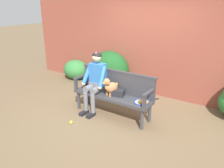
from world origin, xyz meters
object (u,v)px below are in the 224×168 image
Objects in this scene: person_seated at (96,80)px; tennis_racket at (142,102)px; sports_bag at (118,92)px; garden_bench at (112,98)px; baseball_glove at (143,102)px; tennis_ball at (71,122)px; dog_on_bench at (110,87)px.

tennis_racket is at bearing 1.41° from person_seated.
person_seated is 0.59m from sports_bag.
person_seated is (-0.43, -0.01, 0.33)m from garden_bench.
baseball_glove is 3.33× the size of tennis_ball.
dog_on_bench is 0.76m from tennis_racket.
tennis_ball is at bearing -125.62° from sports_bag.
dog_on_bench is 1.82× the size of baseball_glove.
garden_bench is 0.72m from tennis_racket.
tennis_racket is 0.07m from baseball_glove.
dog_on_bench is at bearing -149.95° from sports_bag.
dog_on_bench reaches higher than garden_bench.
person_seated is at bearing 175.75° from dog_on_bench.
baseball_glove is at bearing -5.62° from sports_bag.
dog_on_bench is 1.10m from tennis_ball.
tennis_racket is 8.49× the size of tennis_ball.
tennis_ball is (-0.48, -0.80, -0.38)m from garden_bench.
garden_bench is 1.01m from tennis_ball.
tennis_racket is at bearing -1.70° from sports_bag.
baseball_glove is at bearing -50.53° from tennis_racket.
garden_bench is at bearing 158.46° from baseball_glove.
baseball_glove is (1.19, -0.02, -0.22)m from person_seated.
sports_bag is at bearing 178.30° from tennis_racket.
tennis_racket reaches higher than garden_bench.
tennis_ball is at bearing -93.43° from person_seated.
tennis_ball is (-1.20, -0.82, -0.46)m from tennis_racket.
garden_bench is 27.23× the size of tennis_ball.
tennis_ball is at bearing -121.52° from dog_on_bench.
person_seated is 1.07m from tennis_ball.
tennis_racket is at bearing 4.61° from dog_on_bench.
tennis_racket is 2.55× the size of baseball_glove.
tennis_ball is at bearing -121.02° from garden_bench.
baseball_glove is (0.77, 0.01, -0.16)m from dog_on_bench.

